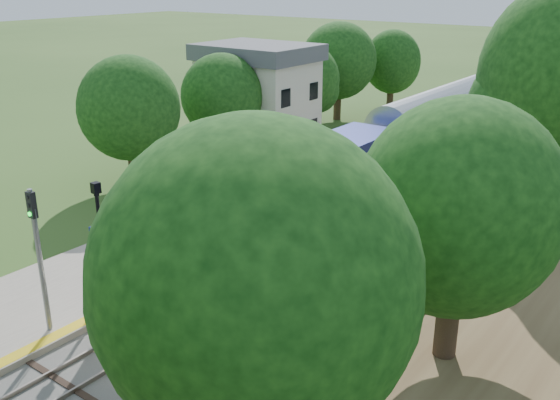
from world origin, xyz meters
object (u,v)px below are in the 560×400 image
Objects in this scene: signal_farside at (465,166)px; lamppost_far at (102,245)px; signal_platform at (38,246)px; station_building at (258,95)px.

lamppost_far is at bearing -124.22° from signal_farside.
signal_platform is at bearing -117.70° from signal_farside.
signal_farside is at bearing -24.45° from station_building.
lamppost_far is at bearing 100.21° from signal_platform.
station_building is 1.76× the size of lamppost_far.
lamppost_far is at bearing -65.75° from station_building.
lamppost_far is 0.87× the size of signal_platform.
signal_farside is (20.20, -9.18, 0.16)m from station_building.
signal_platform is (11.10, -26.52, -0.27)m from station_building.
signal_platform is at bearing -79.79° from lamppost_far.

